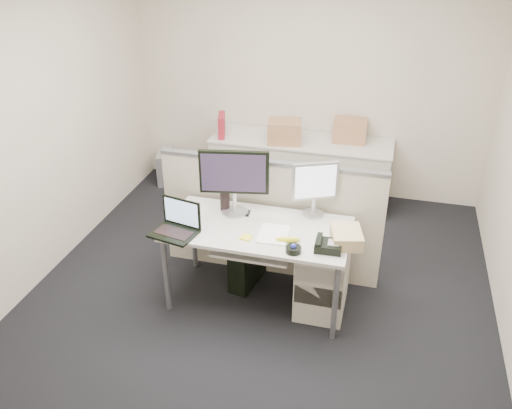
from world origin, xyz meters
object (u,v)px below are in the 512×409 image
(laptop, at_px, (173,221))
(desk_phone, at_px, (328,246))
(monitor_main, at_px, (234,183))
(desk, at_px, (258,234))

(laptop, xyz_separation_m, desk_phone, (1.22, 0.10, -0.10))
(monitor_main, xyz_separation_m, desk_phone, (0.85, -0.36, -0.26))
(desk, distance_m, monitor_main, 0.47)
(desk_phone, bearing_deg, desk, 161.09)
(laptop, bearing_deg, desk, 35.94)
(desk, relative_size, desk_phone, 7.40)
(desk, relative_size, monitor_main, 2.61)
(monitor_main, relative_size, laptop, 1.65)
(desk, distance_m, laptop, 0.71)
(laptop, relative_size, desk_phone, 1.73)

